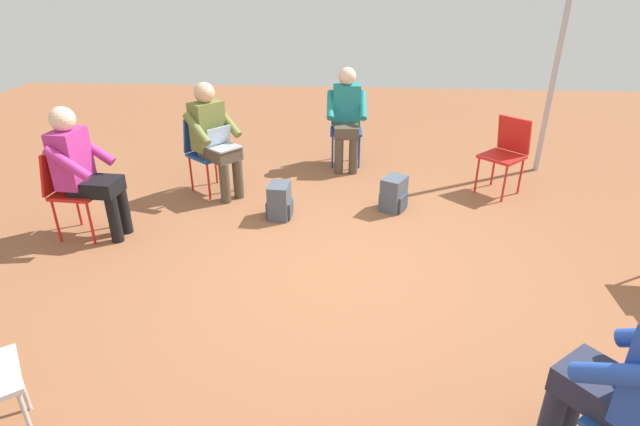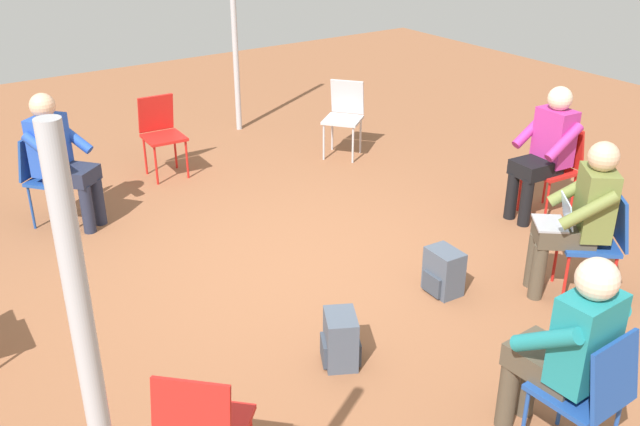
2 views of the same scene
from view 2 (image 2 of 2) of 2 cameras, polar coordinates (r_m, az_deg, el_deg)
name	(u,v)px [view 2 (image 2 of 2)]	position (r m, az deg, el deg)	size (l,w,h in m)	color
ground_plane	(300,268)	(5.90, -1.65, -4.39)	(14.88, 14.88, 0.00)	brown
chair_southwest	(344,113)	(8.16, 1.97, 8.01)	(0.58, 0.58, 0.85)	#B7B7BC
chair_north	(590,390)	(4.08, 20.77, -13.07)	(0.42, 0.45, 0.85)	#1E4799
chair_southeast	(47,173)	(6.91, -21.00, 3.03)	(0.58, 0.58, 0.85)	#1E4799
chair_west	(556,163)	(7.03, 18.34, 3.79)	(0.46, 0.42, 0.85)	red
chair_south	(161,130)	(7.76, -12.60, 6.48)	(0.42, 0.46, 0.85)	red
chair_northwest	(599,237)	(5.70, 21.45, -1.77)	(0.58, 0.58, 0.85)	#1E4799
person_with_laptop	(580,212)	(5.57, 20.09, 0.08)	(0.64, 0.63, 1.24)	#4C4233
person_in_teal	(568,343)	(4.04, 19.24, -9.81)	(0.51, 0.53, 1.24)	#4C4233
person_in_blue	(60,154)	(6.75, -20.12, 4.46)	(0.63, 0.63, 1.24)	#23283D
person_in_magenta	(546,146)	(6.84, 17.63, 5.09)	(0.54, 0.51, 1.24)	black
backpack_near_laptop_user	(443,274)	(5.57, 9.85, -4.83)	(0.26, 0.29, 0.36)	#475160
backpack_by_empty_chair	(341,342)	(4.75, 1.66, -10.27)	(0.31, 0.34, 0.36)	#475160
tent_pole_far	(234,19)	(8.89, -6.91, 15.14)	(0.07, 0.07, 2.75)	#B2B2B7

